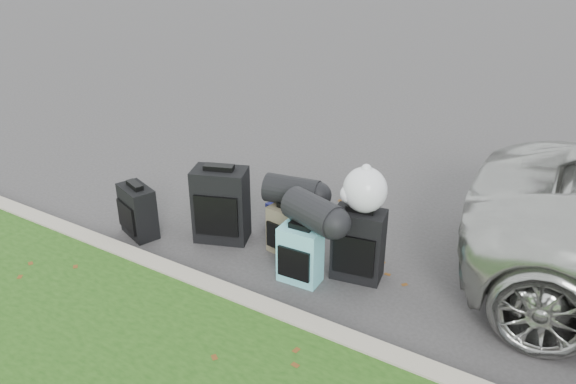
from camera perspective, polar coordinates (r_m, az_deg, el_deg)
The scene contains 12 objects.
ground at distance 5.65m, azimuth -0.21°, elevation -6.01°, with size 120.00×120.00×0.00m, color #383535.
curb at distance 4.93m, azimuth -6.46°, elevation -10.41°, with size 120.00×0.18×0.15m, color #9E937F.
suitcase_small_black at distance 6.02m, azimuth -14.99°, elevation -1.89°, with size 0.44×0.24×0.54m, color black.
suitcase_large_black_left at distance 5.73m, azimuth -6.82°, elevation -1.30°, with size 0.54×0.32×0.77m, color black.
suitcase_olive at distance 5.52m, azimuth -0.15°, elevation -3.93°, with size 0.35×0.22×0.48m, color #494231.
suitcase_teal at distance 5.08m, azimuth 1.24°, elevation -6.40°, with size 0.38×0.22×0.54m, color #55A4AD.
suitcase_large_black_right at distance 5.14m, azimuth 7.15°, elevation -5.32°, with size 0.45×0.27×0.68m, color black.
tote_green at distance 6.45m, azimuth -6.65°, elevation -0.25°, with size 0.30×0.24×0.34m, color #186E1D.
tote_navy at distance 5.99m, azimuth -0.76°, elevation -2.50°, with size 0.26×0.21×0.28m, color #181A54.
duffel_left at distance 5.43m, azimuth 0.41°, elevation 0.11°, with size 0.29×0.29×0.53m, color black.
duffel_right at distance 4.90m, azimuth 2.59°, elevation -2.06°, with size 0.30×0.30×0.53m, color black.
trash_bag at distance 4.92m, azimuth 7.83°, elevation 0.22°, with size 0.39×0.39×0.39m, color white.
Camera 1 is at (2.55, -4.08, 2.96)m, focal length 35.00 mm.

